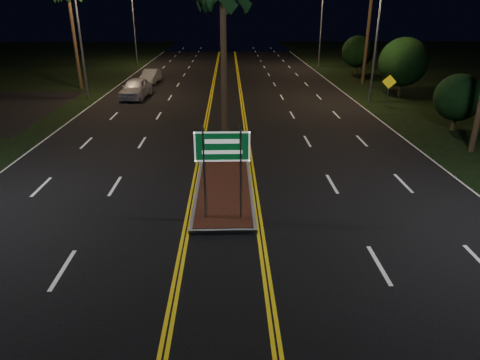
{
  "coord_description": "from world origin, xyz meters",
  "views": [
    {
      "loc": [
        0.24,
        -10.31,
        6.93
      ],
      "look_at": [
        0.55,
        1.9,
        1.9
      ],
      "focal_mm": 32.0,
      "sensor_mm": 36.0,
      "label": 1
    }
  ],
  "objects_px": {
    "car_far": "(151,75)",
    "car_near": "(136,86)",
    "shrub_far": "(358,52)",
    "shrub_near": "(458,97)",
    "streetlight_right_far": "(318,16)",
    "shrub_mid": "(403,62)",
    "streetlight_left_far": "(136,16)",
    "warning_sign": "(389,87)",
    "streetlight_right_mid": "(373,24)",
    "median_island": "(224,174)",
    "highway_sign": "(222,155)",
    "streetlight_left_mid": "(83,23)"
  },
  "relations": [
    {
      "from": "car_far",
      "to": "car_near",
      "type": "bearing_deg",
      "value": -85.53
    },
    {
      "from": "shrub_far",
      "to": "car_near",
      "type": "xyz_separation_m",
      "value": [
        -20.98,
        -11.91,
        -1.44
      ]
    },
    {
      "from": "shrub_far",
      "to": "shrub_near",
      "type": "bearing_deg",
      "value": -90.78
    },
    {
      "from": "streetlight_right_far",
      "to": "shrub_mid",
      "type": "height_order",
      "value": "streetlight_right_far"
    },
    {
      "from": "streetlight_left_far",
      "to": "shrub_far",
      "type": "distance_m",
      "value": 25.9
    },
    {
      "from": "streetlight_left_far",
      "to": "car_far",
      "type": "distance_m",
      "value": 14.15
    },
    {
      "from": "shrub_near",
      "to": "car_far",
      "type": "xyz_separation_m",
      "value": [
        -20.69,
        17.19,
        -1.23
      ]
    },
    {
      "from": "shrub_far",
      "to": "warning_sign",
      "type": "bearing_deg",
      "value": -97.77
    },
    {
      "from": "streetlight_right_mid",
      "to": "car_far",
      "type": "height_order",
      "value": "streetlight_right_mid"
    },
    {
      "from": "median_island",
      "to": "streetlight_right_mid",
      "type": "relative_size",
      "value": 1.14
    },
    {
      "from": "highway_sign",
      "to": "warning_sign",
      "type": "distance_m",
      "value": 20.85
    },
    {
      "from": "median_island",
      "to": "streetlight_right_far",
      "type": "relative_size",
      "value": 1.14
    },
    {
      "from": "highway_sign",
      "to": "streetlight_right_far",
      "type": "relative_size",
      "value": 0.36
    },
    {
      "from": "streetlight_left_far",
      "to": "shrub_far",
      "type": "height_order",
      "value": "streetlight_left_far"
    },
    {
      "from": "highway_sign",
      "to": "shrub_near",
      "type": "bearing_deg",
      "value": 39.69
    },
    {
      "from": "shrub_near",
      "to": "shrub_mid",
      "type": "xyz_separation_m",
      "value": [
        0.5,
        10.0,
        0.78
      ]
    },
    {
      "from": "streetlight_left_far",
      "to": "warning_sign",
      "type": "distance_m",
      "value": 32.92
    },
    {
      "from": "streetlight_left_mid",
      "to": "shrub_mid",
      "type": "bearing_deg",
      "value": 0.0
    },
    {
      "from": "streetlight_left_far",
      "to": "warning_sign",
      "type": "bearing_deg",
      "value": -47.08
    },
    {
      "from": "streetlight_left_mid",
      "to": "car_far",
      "type": "bearing_deg",
      "value": 64.52
    },
    {
      "from": "shrub_far",
      "to": "warning_sign",
      "type": "xyz_separation_m",
      "value": [
        -2.17,
        -15.92,
        -0.83
      ]
    },
    {
      "from": "shrub_mid",
      "to": "streetlight_right_mid",
      "type": "bearing_deg",
      "value": -149.44
    },
    {
      "from": "shrub_mid",
      "to": "streetlight_right_far",
      "type": "bearing_deg",
      "value": 100.66
    },
    {
      "from": "shrub_near",
      "to": "shrub_far",
      "type": "xyz_separation_m",
      "value": [
        0.3,
        22.0,
        0.39
      ]
    },
    {
      "from": "highway_sign",
      "to": "shrub_near",
      "type": "relative_size",
      "value": 0.97
    },
    {
      "from": "streetlight_left_far",
      "to": "streetlight_right_mid",
      "type": "relative_size",
      "value": 1.0
    },
    {
      "from": "streetlight_left_mid",
      "to": "shrub_far",
      "type": "xyz_separation_m",
      "value": [
        24.41,
        12.0,
        -3.32
      ]
    },
    {
      "from": "streetlight_right_mid",
      "to": "shrub_near",
      "type": "bearing_deg",
      "value": -70.16
    },
    {
      "from": "streetlight_left_mid",
      "to": "streetlight_right_mid",
      "type": "distance_m",
      "value": 21.32
    },
    {
      "from": "median_island",
      "to": "streetlight_left_mid",
      "type": "distance_m",
      "value": 20.8
    },
    {
      "from": "streetlight_left_far",
      "to": "streetlight_right_far",
      "type": "distance_m",
      "value": 21.32
    },
    {
      "from": "streetlight_left_mid",
      "to": "car_far",
      "type": "distance_m",
      "value": 9.37
    },
    {
      "from": "median_island",
      "to": "car_far",
      "type": "xyz_separation_m",
      "value": [
        -7.19,
        24.19,
        0.64
      ]
    },
    {
      "from": "highway_sign",
      "to": "shrub_far",
      "type": "height_order",
      "value": "shrub_far"
    },
    {
      "from": "streetlight_left_mid",
      "to": "shrub_mid",
      "type": "height_order",
      "value": "streetlight_left_mid"
    },
    {
      "from": "median_island",
      "to": "streetlight_right_far",
      "type": "bearing_deg",
      "value": 73.13
    },
    {
      "from": "streetlight_right_far",
      "to": "median_island",
      "type": "bearing_deg",
      "value": -106.87
    },
    {
      "from": "streetlight_left_far",
      "to": "shrub_far",
      "type": "bearing_deg",
      "value": -18.14
    },
    {
      "from": "streetlight_left_mid",
      "to": "streetlight_right_far",
      "type": "xyz_separation_m",
      "value": [
        21.23,
        18.0,
        0.0
      ]
    },
    {
      "from": "highway_sign",
      "to": "shrub_mid",
      "type": "relative_size",
      "value": 0.69
    },
    {
      "from": "shrub_mid",
      "to": "car_far",
      "type": "distance_m",
      "value": 22.46
    },
    {
      "from": "car_far",
      "to": "streetlight_left_far",
      "type": "bearing_deg",
      "value": 109.41
    },
    {
      "from": "streetlight_right_mid",
      "to": "warning_sign",
      "type": "distance_m",
      "value": 4.68
    },
    {
      "from": "streetlight_right_far",
      "to": "warning_sign",
      "type": "bearing_deg",
      "value": -87.35
    },
    {
      "from": "shrub_near",
      "to": "warning_sign",
      "type": "relative_size",
      "value": 1.41
    },
    {
      "from": "shrub_mid",
      "to": "car_near",
      "type": "height_order",
      "value": "shrub_mid"
    },
    {
      "from": "highway_sign",
      "to": "shrub_far",
      "type": "relative_size",
      "value": 0.81
    },
    {
      "from": "streetlight_left_mid",
      "to": "shrub_near",
      "type": "bearing_deg",
      "value": -22.52
    },
    {
      "from": "highway_sign",
      "to": "streetlight_left_mid",
      "type": "xyz_separation_m",
      "value": [
        -10.61,
        21.2,
        3.25
      ]
    },
    {
      "from": "streetlight_left_far",
      "to": "streetlight_right_far",
      "type": "bearing_deg",
      "value": -5.38
    }
  ]
}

